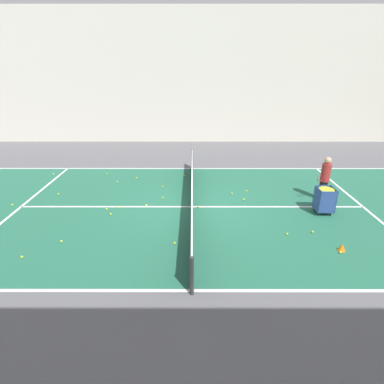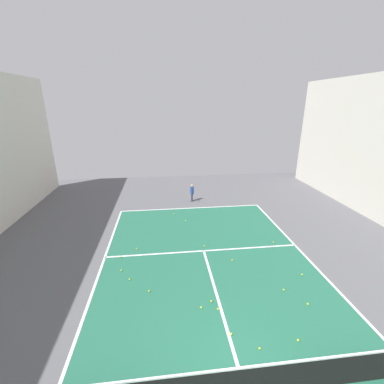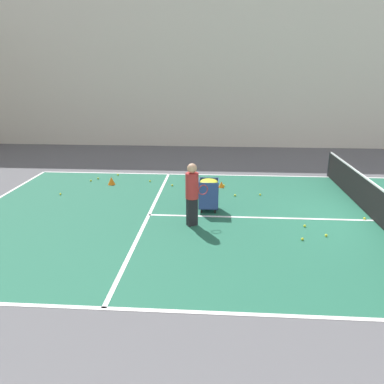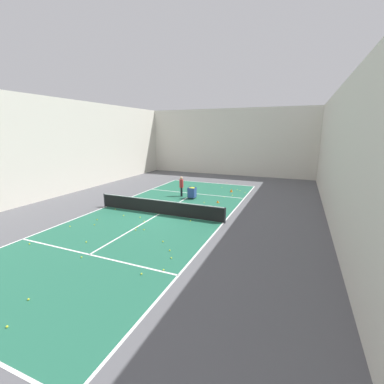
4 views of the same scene
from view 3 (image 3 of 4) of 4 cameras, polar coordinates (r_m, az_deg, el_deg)
The scene contains 25 objects.
ground_plane at distance 11.65m, azimuth 25.93°, elevation -3.94°, with size 38.91×38.91×0.00m, color #5B5B60.
court_playing_area at distance 11.65m, azimuth 25.93°, elevation -3.94°, with size 9.00×23.09×0.00m.
line_sideline_right at distance 15.68m, azimuth 20.10°, elevation 2.17°, with size 0.10×23.09×0.00m, color white.
line_service_far at distance 10.95m, azimuth -6.58°, elevation -3.47°, with size 9.00×0.10×0.00m, color white.
line_centre_service at distance 11.65m, azimuth 25.94°, elevation -3.92°, with size 0.10×12.70×0.00m, color white.
hall_enclosure_right at distance 20.97m, azimuth 16.85°, elevation 17.57°, with size 0.15×35.21×8.20m.
tennis_net at distance 11.48m, azimuth 26.28°, elevation -1.54°, with size 9.30×0.10×1.00m.
coach_at_net at distance 9.84m, azimuth 0.02°, elevation 0.23°, with size 0.52×0.65×1.72m.
ball_cart at distance 11.02m, azimuth 2.57°, elevation 0.50°, with size 0.59×0.57×0.97m.
training_cone_0 at distance 13.44m, azimuth 4.50°, elevation 1.16°, with size 0.22×0.22×0.21m, color orange.
training_cone_1 at distance 14.03m, azimuth -12.17°, elevation 1.68°, with size 0.27×0.27×0.29m, color orange.
tennis_ball_1 at distance 15.24m, azimuth -11.23°, elevation 2.61°, with size 0.07×0.07×0.07m, color yellow.
tennis_ball_3 at distance 13.59m, azimuth 4.88°, elevation 1.02°, with size 0.07×0.07×0.07m, color yellow.
tennis_ball_5 at distance 14.64m, azimuth -15.17°, elevation 1.69°, with size 0.07×0.07×0.07m, color yellow.
tennis_ball_8 at distance 9.68m, azimuth 16.47°, elevation -6.89°, with size 0.07×0.07×0.07m, color yellow.
tennis_ball_9 at distance 14.04m, azimuth 24.21°, elevation 0.02°, with size 0.07×0.07×0.07m, color yellow.
tennis_ball_13 at distance 13.35m, azimuth -19.41°, elevation -0.29°, with size 0.07×0.07×0.07m, color yellow.
tennis_ball_14 at distance 10.49m, azimuth 16.80°, elevation -4.96°, with size 0.07×0.07×0.07m, color yellow.
tennis_ball_15 at distance 12.74m, azimuth 10.34°, elevation -0.38°, with size 0.07×0.07×0.07m, color yellow.
tennis_ball_17 at distance 12.54m, azimuth 6.58°, elevation -0.49°, with size 0.07×0.07×0.07m, color yellow.
tennis_ball_19 at distance 11.61m, azimuth 24.81°, elevation -3.66°, with size 0.07×0.07×0.07m, color yellow.
tennis_ball_20 at distance 13.57m, azimuth -3.03°, elevation 1.04°, with size 0.07×0.07×0.07m, color yellow.
tennis_ball_22 at distance 14.16m, azimuth -6.42°, elevation 1.67°, with size 0.07×0.07×0.07m, color yellow.
tennis_ball_24 at distance 14.87m, azimuth -14.11°, elevation 2.03°, with size 0.07×0.07×0.07m, color yellow.
tennis_ball_33 at distance 10.08m, azimuth 19.75°, elevation -6.23°, with size 0.07×0.07×0.07m, color yellow.
Camera 3 is at (-10.01, 4.41, 3.99)m, focal length 35.00 mm.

